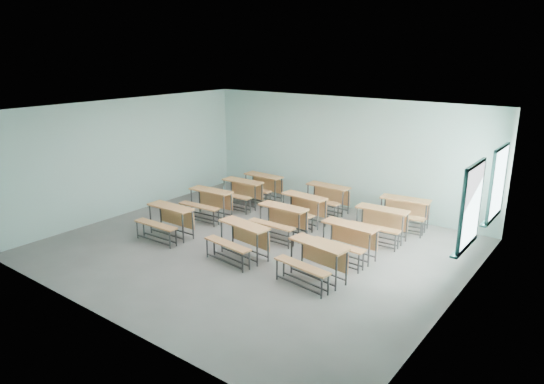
{
  "coord_description": "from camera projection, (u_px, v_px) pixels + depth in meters",
  "views": [
    {
      "loc": [
        6.63,
        -8.19,
        4.45
      ],
      "look_at": [
        -0.42,
        1.2,
        1.0
      ],
      "focal_mm": 32.0,
      "sensor_mm": 36.0,
      "label": 1
    }
  ],
  "objects": [
    {
      "name": "desk_unit_r0c0",
      "position": [
        168.0,
        217.0,
        11.83
      ],
      "size": [
        1.27,
        0.87,
        0.78
      ],
      "rotation": [
        0.0,
        0.0,
        0.02
      ],
      "color": "#C07C45",
      "rests_on": "ground"
    },
    {
      "name": "desk_unit_r3c0",
      "position": [
        261.0,
        184.0,
        14.79
      ],
      "size": [
        1.27,
        0.86,
        0.78
      ],
      "rotation": [
        0.0,
        0.0,
        -0.02
      ],
      "color": "#C07C45",
      "rests_on": "ground"
    },
    {
      "name": "desk_unit_r1c0",
      "position": [
        208.0,
        200.0,
        13.21
      ],
      "size": [
        1.3,
        0.92,
        0.78
      ],
      "rotation": [
        0.0,
        0.0,
        0.07
      ],
      "color": "#C07C45",
      "rests_on": "ground"
    },
    {
      "name": "room",
      "position": [
        259.0,
        182.0,
        10.89
      ],
      "size": [
        9.04,
        8.04,
        3.24
      ],
      "color": "slate",
      "rests_on": "ground"
    },
    {
      "name": "desk_unit_r2c1",
      "position": [
        301.0,
        206.0,
        12.7
      ],
      "size": [
        1.31,
        0.93,
        0.78
      ],
      "rotation": [
        0.0,
        0.0,
        -0.07
      ],
      "color": "#C07C45",
      "rests_on": "ground"
    },
    {
      "name": "desk_unit_r1c2",
      "position": [
        347.0,
        237.0,
        10.59
      ],
      "size": [
        1.28,
        0.88,
        0.78
      ],
      "rotation": [
        0.0,
        0.0,
        -0.03
      ],
      "color": "#C07C45",
      "rests_on": "ground"
    },
    {
      "name": "desk_unit_r3c2",
      "position": [
        404.0,
        209.0,
        12.44
      ],
      "size": [
        1.35,
        0.99,
        0.78
      ],
      "rotation": [
        0.0,
        0.0,
        0.13
      ],
      "color": "#C07C45",
      "rests_on": "ground"
    },
    {
      "name": "desk_unit_r3c1",
      "position": [
        326.0,
        195.0,
        13.65
      ],
      "size": [
        1.26,
        0.85,
        0.78
      ],
      "rotation": [
        0.0,
        0.0,
        -0.01
      ],
      "color": "#C07C45",
      "rests_on": "ground"
    },
    {
      "name": "desk_unit_r0c1",
      "position": [
        241.0,
        236.0,
        10.63
      ],
      "size": [
        1.34,
        0.97,
        0.78
      ],
      "rotation": [
        0.0,
        0.0,
        -0.11
      ],
      "color": "#C07C45",
      "rests_on": "ground"
    },
    {
      "name": "desk_unit_r2c2",
      "position": [
        380.0,
        220.0,
        11.65
      ],
      "size": [
        1.3,
        0.91,
        0.78
      ],
      "rotation": [
        0.0,
        0.0,
        0.06
      ],
      "color": "#C07C45",
      "rests_on": "ground"
    },
    {
      "name": "desk_unit_r1c1",
      "position": [
        281.0,
        217.0,
        11.82
      ],
      "size": [
        1.26,
        0.85,
        0.78
      ],
      "rotation": [
        0.0,
        0.0,
        0.01
      ],
      "color": "#C07C45",
      "rests_on": "ground"
    },
    {
      "name": "desk_unit_r2c0",
      "position": [
        240.0,
        190.0,
        14.16
      ],
      "size": [
        1.28,
        0.89,
        0.78
      ],
      "rotation": [
        0.0,
        0.0,
        0.04
      ],
      "color": "#C07C45",
      "rests_on": "ground"
    },
    {
      "name": "desk_unit_r0c2",
      "position": [
        315.0,
        256.0,
        9.58
      ],
      "size": [
        1.35,
        0.99,
        0.78
      ],
      "rotation": [
        0.0,
        0.0,
        -0.13
      ],
      "color": "#C07C45",
      "rests_on": "ground"
    }
  ]
}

